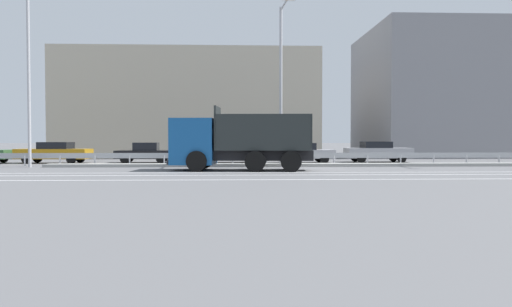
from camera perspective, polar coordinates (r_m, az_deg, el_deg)
name	(u,v)px	position (r m, az deg, el deg)	size (l,w,h in m)	color
ground_plane	(309,169)	(27.15, 6.07, -1.77)	(320.00, 320.00, 0.00)	#565659
lane_strip_0	(243,173)	(24.11, -1.49, -2.20)	(54.44, 0.16, 0.01)	silver
lane_strip_1	(244,175)	(22.46, -1.42, -2.48)	(54.44, 0.16, 0.01)	silver
lane_strip_2	(245,180)	(19.93, -1.29, -3.02)	(54.44, 0.16, 0.01)	silver
median_island	(303,165)	(29.64, 5.35, -1.31)	(29.94, 1.10, 0.18)	gray
median_guardrail	(300,156)	(30.58, 5.11, -0.31)	(54.44, 0.09, 0.78)	#9EA0A5
dump_truck	(222,145)	(25.95, -3.88, 1.01)	(7.48, 3.09, 3.30)	#144C8C
median_road_sign	(193,147)	(29.43, -7.26, 0.72)	(0.66, 0.16, 2.22)	white
street_lamp_0	(27,72)	(31.56, -24.68, 8.50)	(0.70, 2.68, 9.83)	#ADADB2
street_lamp_1	(281,77)	(29.38, 2.93, 8.69)	(0.71, 2.76, 9.33)	#ADADB2
parked_car_1	(54,152)	(36.01, -22.06, 0.12)	(4.90, 2.03, 1.42)	#B27A14
parked_car_2	(145,153)	(34.80, -12.58, 0.10)	(3.86, 2.01, 1.38)	black
parked_car_3	(229,152)	(34.33, -3.10, 0.19)	(4.18, 1.91, 1.45)	gray
parked_car_4	(303,153)	(34.18, 5.41, 0.10)	(4.19, 2.02, 1.35)	#A3A3A8
parked_car_5	(377,152)	(35.85, 13.72, 0.22)	(4.49, 2.02, 1.45)	#A3A3A8
background_building_0	(192,107)	(46.92, -7.31, 5.29)	(22.15, 12.60, 9.17)	#B7AD99
background_building_1	(423,94)	(50.50, 18.55, 6.47)	(10.63, 14.14, 11.83)	gray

